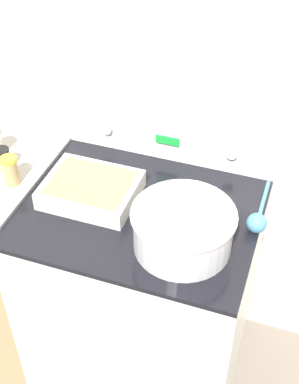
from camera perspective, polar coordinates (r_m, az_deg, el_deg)
The scene contains 8 objects.
kitchen_wall at distance 1.91m, azimuth 2.96°, elevation 13.19°, with size 8.00×0.05×2.50m.
stove_range at distance 2.16m, azimuth -0.66°, elevation -10.53°, with size 0.80×0.70×0.91m.
control_panel at distance 2.00m, azimuth 2.20°, elevation 5.81°, with size 0.80×0.07×0.17m.
mixing_bowl at distance 1.64m, azimuth 3.61°, elevation -3.79°, with size 0.33×0.33×0.14m.
casserole_dish at distance 1.85m, azimuth -6.26°, elevation 0.35°, with size 0.31×0.25×0.07m.
ladle at distance 1.77m, azimuth 11.45°, elevation -2.96°, with size 0.07×0.28×0.07m.
spice_jar_yellow_cap at distance 1.93m, azimuth -14.61°, elevation 2.23°, with size 0.06×0.06×0.11m.
spice_jar_black_cap at distance 2.02m, azimuth -15.39°, elevation 3.45°, with size 0.06×0.06×0.08m.
Camera 1 is at (0.46, -0.93, 2.14)m, focal length 50.00 mm.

